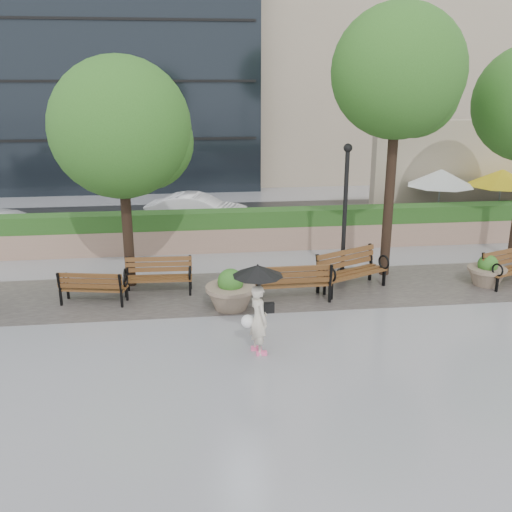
{
  "coord_description": "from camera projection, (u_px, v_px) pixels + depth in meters",
  "views": [
    {
      "loc": [
        -2.71,
        -11.45,
        5.59
      ],
      "look_at": [
        -0.99,
        2.69,
        1.1
      ],
      "focal_mm": 40.0,
      "sensor_mm": 36.0,
      "label": 1
    }
  ],
  "objects": [
    {
      "name": "planter_left",
      "position": [
        231.0,
        293.0,
        14.25
      ],
      "size": [
        1.25,
        1.25,
        1.05
      ],
      "color": "#7F6B56",
      "rests_on": "ground"
    },
    {
      "name": "patio_umb_white",
      "position": [
        441.0,
        178.0,
        21.18
      ],
      "size": [
        2.5,
        2.5,
        2.3
      ],
      "color": "black",
      "rests_on": "ground"
    },
    {
      "name": "bench_0",
      "position": [
        94.0,
        294.0,
        14.63
      ],
      "size": [
        1.75,
        0.97,
        0.89
      ],
      "rotation": [
        0.0,
        0.0,
        2.95
      ],
      "color": "brown",
      "rests_on": "ground"
    },
    {
      "name": "bench_2",
      "position": [
        293.0,
        289.0,
        14.8
      ],
      "size": [
        1.95,
        0.8,
        1.04
      ],
      "rotation": [
        0.0,
        0.0,
        3.16
      ],
      "color": "brown",
      "rests_on": "ground"
    },
    {
      "name": "bench_4",
      "position": [
        510.0,
        274.0,
        16.0
      ],
      "size": [
        1.91,
        1.3,
        0.96
      ],
      "rotation": [
        0.0,
        0.0,
        0.37
      ],
      "color": "brown",
      "rests_on": "ground"
    },
    {
      "name": "tree_1",
      "position": [
        402.0,
        78.0,
        15.3
      ],
      "size": [
        3.64,
        3.57,
        7.5
      ],
      "color": "black",
      "rests_on": "ground"
    },
    {
      "name": "lamppost",
      "position": [
        344.0,
        222.0,
        15.92
      ],
      "size": [
        0.28,
        0.28,
        3.88
      ],
      "color": "black",
      "rests_on": "ground"
    },
    {
      "name": "tree_0",
      "position": [
        127.0,
        132.0,
        14.84
      ],
      "size": [
        3.71,
        3.66,
        6.15
      ],
      "color": "black",
      "rests_on": "ground"
    },
    {
      "name": "pedestrian",
      "position": [
        258.0,
        300.0,
        11.76
      ],
      "size": [
        1.05,
        1.05,
        1.93
      ],
      "rotation": [
        0.0,
        0.0,
        1.91
      ],
      "color": "beige",
      "rests_on": "ground"
    },
    {
      "name": "planter_right",
      "position": [
        487.0,
        273.0,
        15.9
      ],
      "size": [
        1.06,
        1.06,
        0.89
      ],
      "color": "#7F6B56",
      "rests_on": "ground"
    },
    {
      "name": "bench_3",
      "position": [
        351.0,
        279.0,
        15.57
      ],
      "size": [
        2.13,
        1.57,
        1.07
      ],
      "rotation": [
        0.0,
        0.0,
        0.45
      ],
      "color": "brown",
      "rests_on": "ground"
    },
    {
      "name": "cafe_wall",
      "position": [
        494.0,
        171.0,
        22.79
      ],
      "size": [
        10.0,
        0.6,
        4.0
      ],
      "primitive_type": "cube",
      "color": "tan",
      "rests_on": "ground"
    },
    {
      "name": "cafe_hedge",
      "position": [
        506.0,
        222.0,
        21.12
      ],
      "size": [
        8.0,
        0.5,
        0.9
      ],
      "primitive_type": "cube",
      "color": "#1E4C19",
      "rests_on": "ground"
    },
    {
      "name": "hedge_wall",
      "position": [
        270.0,
        229.0,
        19.26
      ],
      "size": [
        24.0,
        0.8,
        1.35
      ],
      "color": "#957360",
      "rests_on": "ground"
    },
    {
      "name": "cobble_strip",
      "position": [
        290.0,
        289.0,
        15.67
      ],
      "size": [
        28.0,
        3.2,
        0.01
      ],
      "primitive_type": "cube",
      "color": "#383330",
      "rests_on": "ground"
    },
    {
      "name": "bench_1",
      "position": [
        159.0,
        283.0,
        15.32
      ],
      "size": [
        1.81,
        0.78,
        0.95
      ],
      "rotation": [
        0.0,
        0.0,
        -0.04
      ],
      "color": "brown",
      "rests_on": "ground"
    },
    {
      "name": "patio_umb_yellow_a",
      "position": [
        502.0,
        178.0,
        21.19
      ],
      "size": [
        2.5,
        2.5,
        2.3
      ],
      "color": "black",
      "rests_on": "ground"
    },
    {
      "name": "car_right",
      "position": [
        198.0,
        211.0,
        21.96
      ],
      "size": [
        4.14,
        2.24,
        1.3
      ],
      "primitive_type": "imported",
      "rotation": [
        0.0,
        0.0,
        1.34
      ],
      "color": "silver",
      "rests_on": "ground"
    },
    {
      "name": "ground",
      "position": [
        314.0,
        336.0,
        12.83
      ],
      "size": [
        100.0,
        100.0,
        0.0
      ],
      "primitive_type": "plane",
      "color": "gray",
      "rests_on": "ground"
    },
    {
      "name": "asphalt_street",
      "position": [
        255.0,
        220.0,
        23.24
      ],
      "size": [
        40.0,
        7.0,
        0.0
      ],
      "primitive_type": "cube",
      "color": "black",
      "rests_on": "ground"
    }
  ]
}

